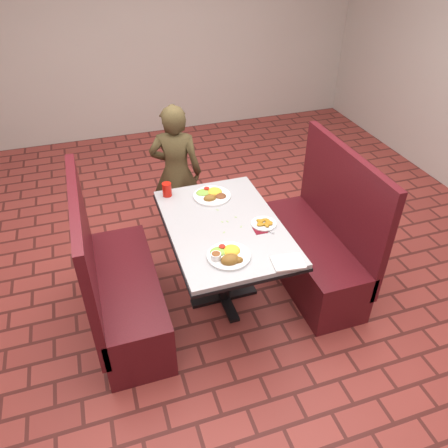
# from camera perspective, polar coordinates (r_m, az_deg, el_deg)

# --- Properties ---
(room) EXTENTS (7.00, 7.04, 2.82)m
(room) POSITION_cam_1_polar(r_m,az_deg,el_deg) (2.64, 0.00, 20.91)
(room) COLOR #9A3A32
(room) RESTS_ON ground
(dining_table) EXTENTS (0.81, 1.21, 0.75)m
(dining_table) POSITION_cam_1_polar(r_m,az_deg,el_deg) (3.20, 0.00, -1.40)
(dining_table) COLOR #ABADB0
(dining_table) RESTS_ON ground
(booth_bench_left) EXTENTS (0.47, 1.20, 1.17)m
(booth_bench_left) POSITION_cam_1_polar(r_m,az_deg,el_deg) (3.32, -13.37, -8.45)
(booth_bench_left) COLOR #57141A
(booth_bench_left) RESTS_ON ground
(booth_bench_right) EXTENTS (0.47, 1.20, 1.17)m
(booth_bench_right) POSITION_cam_1_polar(r_m,az_deg,el_deg) (3.68, 11.91, -3.06)
(booth_bench_right) COLOR #57141A
(booth_bench_right) RESTS_ON ground
(diner_person) EXTENTS (0.55, 0.45, 1.29)m
(diner_person) POSITION_cam_1_polar(r_m,az_deg,el_deg) (4.03, -6.23, 6.67)
(diner_person) COLOR brown
(diner_person) RESTS_ON ground
(near_dinner_plate) EXTENTS (0.29, 0.29, 0.09)m
(near_dinner_plate) POSITION_cam_1_polar(r_m,az_deg,el_deg) (2.83, 0.53, -3.92)
(near_dinner_plate) COLOR white
(near_dinner_plate) RESTS_ON dining_table
(far_dinner_plate) EXTENTS (0.29, 0.29, 0.08)m
(far_dinner_plate) POSITION_cam_1_polar(r_m,az_deg,el_deg) (3.45, -1.61, 4.00)
(far_dinner_plate) COLOR white
(far_dinner_plate) RESTS_ON dining_table
(plantain_plate) EXTENTS (0.18, 0.18, 0.03)m
(plantain_plate) POSITION_cam_1_polar(r_m,az_deg,el_deg) (3.15, 5.21, 0.11)
(plantain_plate) COLOR white
(plantain_plate) RESTS_ON dining_table
(maroon_napkin) EXTENTS (0.09, 0.09, 0.00)m
(maroon_napkin) POSITION_cam_1_polar(r_m,az_deg,el_deg) (3.10, 4.75, -0.80)
(maroon_napkin) COLOR #5F0E18
(maroon_napkin) RESTS_ON dining_table
(spoon_utensil) EXTENTS (0.07, 0.11, 0.00)m
(spoon_utensil) POSITION_cam_1_polar(r_m,az_deg,el_deg) (3.09, 5.66, -0.81)
(spoon_utensil) COLOR silver
(spoon_utensil) RESTS_ON dining_table
(red_tumbler) EXTENTS (0.07, 0.07, 0.11)m
(red_tumbler) POSITION_cam_1_polar(r_m,az_deg,el_deg) (3.47, -7.46, 4.49)
(red_tumbler) COLOR red
(red_tumbler) RESTS_ON dining_table
(paper_napkin) EXTENTS (0.22, 0.18, 0.01)m
(paper_napkin) POSITION_cam_1_polar(r_m,az_deg,el_deg) (2.84, 8.36, -4.98)
(paper_napkin) COLOR silver
(paper_napkin) RESTS_ON dining_table
(knife_utensil) EXTENTS (0.01, 0.15, 0.00)m
(knife_utensil) POSITION_cam_1_polar(r_m,az_deg,el_deg) (2.85, 1.04, -4.28)
(knife_utensil) COLOR silver
(knife_utensil) RESTS_ON dining_table
(fork_utensil) EXTENTS (0.04, 0.14, 0.00)m
(fork_utensil) POSITION_cam_1_polar(r_m,az_deg,el_deg) (2.84, 0.87, -4.31)
(fork_utensil) COLOR silver
(fork_utensil) RESTS_ON dining_table
(lettuce_shreds) EXTENTS (0.28, 0.32, 0.00)m
(lettuce_shreds) POSITION_cam_1_polar(r_m,az_deg,el_deg) (3.20, 0.34, 0.74)
(lettuce_shreds) COLOR #84AC44
(lettuce_shreds) RESTS_ON dining_table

